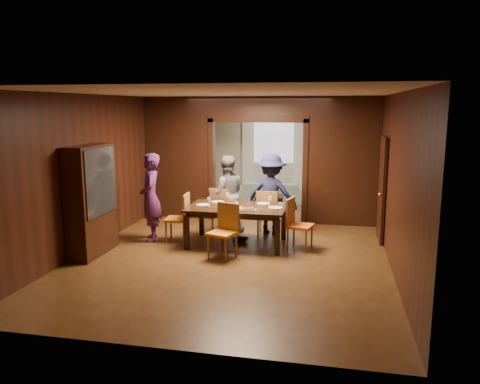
% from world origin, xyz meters
% --- Properties ---
extents(floor, '(9.00, 9.00, 0.00)m').
position_xyz_m(floor, '(0.00, 0.00, 0.00)').
color(floor, '#492B14').
rests_on(floor, ground).
extents(ceiling, '(5.50, 9.00, 0.02)m').
position_xyz_m(ceiling, '(0.00, 0.00, 2.90)').
color(ceiling, silver).
rests_on(ceiling, room_walls).
extents(room_walls, '(5.52, 9.01, 2.90)m').
position_xyz_m(room_walls, '(0.00, 1.89, 1.51)').
color(room_walls, black).
rests_on(room_walls, floor).
extents(person_purple, '(0.63, 0.75, 1.77)m').
position_xyz_m(person_purple, '(-1.83, -0.45, 0.88)').
color(person_purple, '#4A1D55').
rests_on(person_purple, floor).
extents(person_grey, '(0.97, 0.86, 1.65)m').
position_xyz_m(person_grey, '(-0.50, 0.52, 0.82)').
color(person_grey, '#5B5A62').
rests_on(person_grey, floor).
extents(person_navy, '(1.15, 0.73, 1.70)m').
position_xyz_m(person_navy, '(0.47, 0.53, 0.85)').
color(person_navy, '#1D2048').
rests_on(person_navy, floor).
extents(sofa, '(2.05, 0.93, 0.58)m').
position_xyz_m(sofa, '(0.01, 3.85, 0.29)').
color(sofa, '#8BB1B6').
rests_on(sofa, floor).
extents(serving_bowl, '(0.34, 0.34, 0.08)m').
position_xyz_m(serving_bowl, '(-0.03, -0.27, 0.80)').
color(serving_bowl, black).
rests_on(serving_bowl, dining_table).
extents(dining_table, '(1.89, 1.17, 0.76)m').
position_xyz_m(dining_table, '(-0.08, -0.38, 0.38)').
color(dining_table, black).
rests_on(dining_table, floor).
extents(coffee_table, '(0.80, 0.50, 0.40)m').
position_xyz_m(coffee_table, '(0.09, 2.75, 0.20)').
color(coffee_table, black).
rests_on(coffee_table, floor).
extents(chair_left, '(0.47, 0.47, 0.97)m').
position_xyz_m(chair_left, '(-1.30, -0.40, 0.48)').
color(chair_left, '#C35912').
rests_on(chair_left, floor).
extents(chair_right, '(0.53, 0.53, 0.97)m').
position_xyz_m(chair_right, '(1.16, -0.46, 0.48)').
color(chair_right, orange).
rests_on(chair_right, floor).
extents(chair_far_l, '(0.54, 0.54, 0.97)m').
position_xyz_m(chair_far_l, '(-0.55, 0.48, 0.48)').
color(chair_far_l, '#DE5514').
rests_on(chair_far_l, floor).
extents(chair_far_r, '(0.45, 0.45, 0.97)m').
position_xyz_m(chair_far_r, '(0.42, 0.41, 0.48)').
color(chair_far_r, red).
rests_on(chair_far_r, floor).
extents(chair_near, '(0.56, 0.56, 0.97)m').
position_xyz_m(chair_near, '(-0.16, -1.26, 0.48)').
color(chair_near, orange).
rests_on(chair_near, floor).
extents(hutch, '(0.40, 1.20, 2.00)m').
position_xyz_m(hutch, '(-2.53, -1.50, 1.00)').
color(hutch, black).
rests_on(hutch, floor).
extents(door_right, '(0.06, 0.90, 2.10)m').
position_xyz_m(door_right, '(2.70, 0.50, 1.05)').
color(door_right, black).
rests_on(door_right, floor).
extents(window_far, '(1.20, 0.03, 1.30)m').
position_xyz_m(window_far, '(0.00, 4.44, 1.70)').
color(window_far, silver).
rests_on(window_far, back_wall).
extents(curtain_left, '(0.35, 0.06, 2.40)m').
position_xyz_m(curtain_left, '(-0.75, 4.40, 1.25)').
color(curtain_left, white).
rests_on(curtain_left, back_wall).
extents(curtain_right, '(0.35, 0.06, 2.40)m').
position_xyz_m(curtain_right, '(0.75, 4.40, 1.25)').
color(curtain_right, white).
rests_on(curtain_right, back_wall).
extents(plate_left, '(0.27, 0.27, 0.01)m').
position_xyz_m(plate_left, '(-0.75, -0.39, 0.77)').
color(plate_left, white).
rests_on(plate_left, dining_table).
extents(plate_far_l, '(0.27, 0.27, 0.01)m').
position_xyz_m(plate_far_l, '(-0.54, -0.06, 0.77)').
color(plate_far_l, silver).
rests_on(plate_far_l, dining_table).
extents(plate_far_r, '(0.27, 0.27, 0.01)m').
position_xyz_m(plate_far_r, '(0.39, -0.03, 0.77)').
color(plate_far_r, white).
rests_on(plate_far_r, dining_table).
extents(plate_right, '(0.27, 0.27, 0.01)m').
position_xyz_m(plate_right, '(0.68, -0.37, 0.77)').
color(plate_right, white).
rests_on(plate_right, dining_table).
extents(plate_near, '(0.27, 0.27, 0.01)m').
position_xyz_m(plate_near, '(-0.10, -0.75, 0.77)').
color(plate_near, silver).
rests_on(plate_near, dining_table).
extents(platter_a, '(0.30, 0.20, 0.04)m').
position_xyz_m(platter_a, '(-0.11, -0.51, 0.78)').
color(platter_a, gray).
rests_on(platter_a, dining_table).
extents(platter_b, '(0.30, 0.20, 0.04)m').
position_xyz_m(platter_b, '(0.21, -0.65, 0.78)').
color(platter_b, gray).
rests_on(platter_b, dining_table).
extents(wineglass_left, '(0.08, 0.08, 0.18)m').
position_xyz_m(wineglass_left, '(-0.60, -0.52, 0.85)').
color(wineglass_left, white).
rests_on(wineglass_left, dining_table).
extents(wineglass_far, '(0.08, 0.08, 0.18)m').
position_xyz_m(wineglass_far, '(-0.36, 0.06, 0.85)').
color(wineglass_far, silver).
rests_on(wineglass_far, dining_table).
extents(wineglass_right, '(0.08, 0.08, 0.18)m').
position_xyz_m(wineglass_right, '(0.55, -0.17, 0.85)').
color(wineglass_right, white).
rests_on(wineglass_right, dining_table).
extents(tumbler, '(0.07, 0.07, 0.14)m').
position_xyz_m(tumbler, '(-0.02, -0.67, 0.83)').
color(tumbler, silver).
rests_on(tumbler, dining_table).
extents(condiment_jar, '(0.08, 0.08, 0.11)m').
position_xyz_m(condiment_jar, '(-0.26, -0.39, 0.82)').
color(condiment_jar, '#4B2011').
rests_on(condiment_jar, dining_table).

